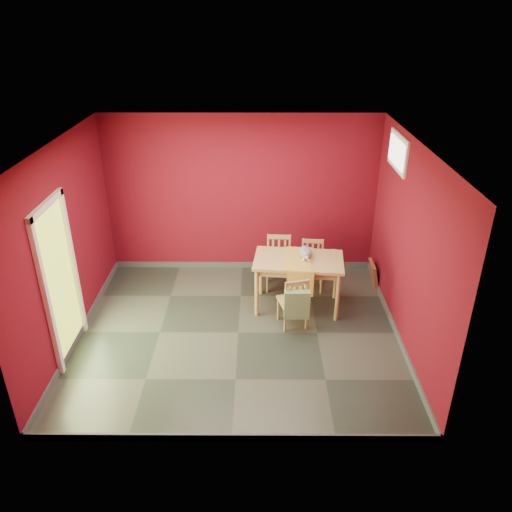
{
  "coord_description": "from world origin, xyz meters",
  "views": [
    {
      "loc": [
        0.28,
        -5.87,
        4.19
      ],
      "look_at": [
        0.25,
        0.45,
        1.0
      ],
      "focal_mm": 35.0,
      "sensor_mm": 36.0,
      "label": 1
    }
  ],
  "objects_px": {
    "chair_near": "(293,301)",
    "tote_bag": "(297,304)",
    "chair_far_left": "(279,262)",
    "picture_frame": "(374,274)",
    "cat": "(305,250)",
    "chair_far_right": "(312,264)",
    "dining_table": "(298,265)"
  },
  "relations": [
    {
      "from": "dining_table",
      "to": "chair_near",
      "type": "distance_m",
      "value": 0.61
    },
    {
      "from": "chair_far_left",
      "to": "cat",
      "type": "xyz_separation_m",
      "value": [
        0.37,
        -0.53,
        0.47
      ]
    },
    {
      "from": "dining_table",
      "to": "chair_far_right",
      "type": "height_order",
      "value": "dining_table"
    },
    {
      "from": "chair_far_right",
      "to": "dining_table",
      "type": "bearing_deg",
      "value": -114.41
    },
    {
      "from": "chair_far_right",
      "to": "cat",
      "type": "distance_m",
      "value": 0.75
    },
    {
      "from": "chair_near",
      "to": "tote_bag",
      "type": "height_order",
      "value": "chair_near"
    },
    {
      "from": "cat",
      "to": "picture_frame",
      "type": "bearing_deg",
      "value": 33.11
    },
    {
      "from": "dining_table",
      "to": "chair_far_left",
      "type": "distance_m",
      "value": 0.72
    },
    {
      "from": "chair_far_left",
      "to": "cat",
      "type": "distance_m",
      "value": 0.8
    },
    {
      "from": "picture_frame",
      "to": "dining_table",
      "type": "bearing_deg",
      "value": -153.7
    },
    {
      "from": "tote_bag",
      "to": "cat",
      "type": "height_order",
      "value": "cat"
    },
    {
      "from": "chair_far_left",
      "to": "chair_far_right",
      "type": "xyz_separation_m",
      "value": [
        0.54,
        -0.01,
        -0.04
      ]
    },
    {
      "from": "dining_table",
      "to": "cat",
      "type": "distance_m",
      "value": 0.24
    },
    {
      "from": "dining_table",
      "to": "chair_far_right",
      "type": "bearing_deg",
      "value": 65.59
    },
    {
      "from": "picture_frame",
      "to": "cat",
      "type": "bearing_deg",
      "value": -154.98
    },
    {
      "from": "chair_far_right",
      "to": "tote_bag",
      "type": "height_order",
      "value": "chair_far_right"
    },
    {
      "from": "dining_table",
      "to": "picture_frame",
      "type": "bearing_deg",
      "value": 26.3
    },
    {
      "from": "chair_far_left",
      "to": "picture_frame",
      "type": "distance_m",
      "value": 1.59
    },
    {
      "from": "chair_far_right",
      "to": "cat",
      "type": "height_order",
      "value": "cat"
    },
    {
      "from": "cat",
      "to": "picture_frame",
      "type": "height_order",
      "value": "cat"
    },
    {
      "from": "chair_near",
      "to": "tote_bag",
      "type": "bearing_deg",
      "value": -80.76
    },
    {
      "from": "chair_far_left",
      "to": "tote_bag",
      "type": "bearing_deg",
      "value": -81.23
    },
    {
      "from": "dining_table",
      "to": "tote_bag",
      "type": "height_order",
      "value": "dining_table"
    },
    {
      "from": "dining_table",
      "to": "cat",
      "type": "relative_size",
      "value": 3.49
    },
    {
      "from": "chair_near",
      "to": "picture_frame",
      "type": "bearing_deg",
      "value": 39.73
    },
    {
      "from": "picture_frame",
      "to": "chair_near",
      "type": "bearing_deg",
      "value": -140.27
    },
    {
      "from": "chair_near",
      "to": "tote_bag",
      "type": "relative_size",
      "value": 1.65
    },
    {
      "from": "chair_far_left",
      "to": "picture_frame",
      "type": "relative_size",
      "value": 2.09
    },
    {
      "from": "chair_near",
      "to": "dining_table",
      "type": "bearing_deg",
      "value": 79.61
    },
    {
      "from": "dining_table",
      "to": "chair_near",
      "type": "height_order",
      "value": "dining_table"
    },
    {
      "from": "chair_far_right",
      "to": "cat",
      "type": "bearing_deg",
      "value": -108.21
    },
    {
      "from": "chair_far_left",
      "to": "cat",
      "type": "relative_size",
      "value": 2.21
    }
  ]
}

